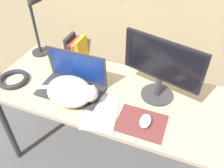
{
  "coord_description": "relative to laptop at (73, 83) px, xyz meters",
  "views": [
    {
      "loc": [
        0.45,
        -0.7,
        1.74
      ],
      "look_at": [
        0.06,
        0.28,
        0.84
      ],
      "focal_mm": 38.0,
      "sensor_mm": 36.0,
      "label": 1
    }
  ],
  "objects": [
    {
      "name": "book_row",
      "position": [
        -0.1,
        0.26,
        0.05
      ],
      "size": [
        0.12,
        0.15,
        0.22
      ],
      "color": "#232328",
      "rests_on": "desk"
    },
    {
      "name": "laptop",
      "position": [
        0.0,
        0.0,
        0.0
      ],
      "size": [
        0.4,
        0.23,
        0.24
      ],
      "color": "#2D2D33",
      "rests_on": "desk"
    },
    {
      "name": "cat",
      "position": [
        0.04,
        -0.08,
        0.02
      ],
      "size": [
        0.42,
        0.31,
        0.14
      ],
      "color": "beige",
      "rests_on": "desk"
    },
    {
      "name": "cd_disc",
      "position": [
        -0.42,
        0.04,
        -0.05
      ],
      "size": [
        0.12,
        0.12,
        0.0
      ],
      "color": "silver",
      "rests_on": "desk"
    },
    {
      "name": "desk_lamp",
      "position": [
        -0.4,
        0.25,
        0.29
      ],
      "size": [
        0.17,
        0.17,
        0.49
      ],
      "color": "#28282D",
      "rests_on": "desk"
    },
    {
      "name": "external_monitor",
      "position": [
        0.51,
        0.13,
        0.17
      ],
      "size": [
        0.46,
        0.2,
        0.38
      ],
      "color": "#333338",
      "rests_on": "desk"
    },
    {
      "name": "cable_coil",
      "position": [
        -0.4,
        -0.08,
        -0.03
      ],
      "size": [
        0.2,
        0.2,
        0.03
      ],
      "color": "#232328",
      "rests_on": "desk"
    },
    {
      "name": "notepad",
      "position": [
        0.24,
        -0.13,
        -0.04
      ],
      "size": [
        0.24,
        0.31,
        0.01
      ],
      "color": "silver",
      "rests_on": "desk"
    },
    {
      "name": "computer_mouse",
      "position": [
        0.5,
        -0.11,
        -0.03
      ],
      "size": [
        0.06,
        0.1,
        0.03
      ],
      "color": "silver",
      "rests_on": "mousepad"
    },
    {
      "name": "mousepad",
      "position": [
        0.48,
        -0.11,
        -0.05
      ],
      "size": [
        0.27,
        0.21,
        0.0
      ],
      "color": "brown",
      "rests_on": "desk"
    },
    {
      "name": "desk",
      "position": [
        0.19,
        0.05,
        -0.13
      ],
      "size": [
        1.45,
        0.62,
        0.74
      ],
      "color": "tan",
      "rests_on": "ground_plane"
    }
  ]
}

